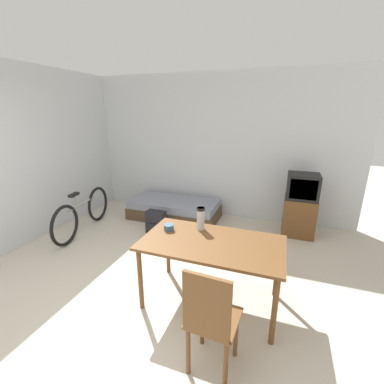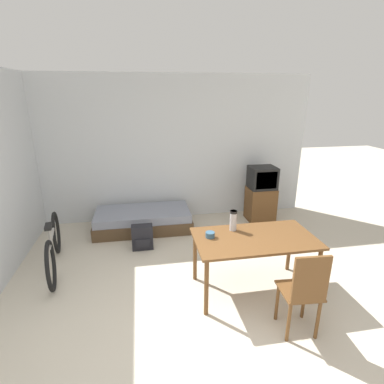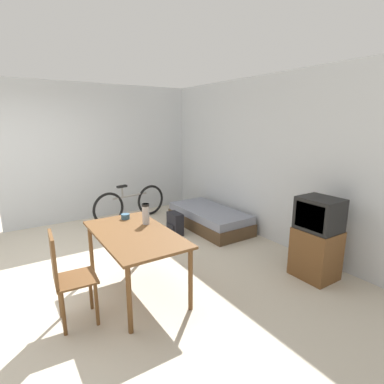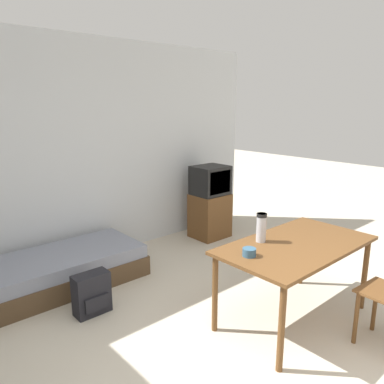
{
  "view_description": "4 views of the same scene",
  "coord_description": "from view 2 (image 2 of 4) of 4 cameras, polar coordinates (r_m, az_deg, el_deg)",
  "views": [
    {
      "loc": [
        1.43,
        -1.48,
        2.0
      ],
      "look_at": [
        0.26,
        1.78,
        0.91
      ],
      "focal_mm": 24.0,
      "sensor_mm": 36.0,
      "label": 1
    },
    {
      "loc": [
        -0.47,
        -2.23,
        2.38
      ],
      "look_at": [
        0.26,
        1.9,
        0.97
      ],
      "focal_mm": 28.0,
      "sensor_mm": 36.0,
      "label": 2
    },
    {
      "loc": [
        3.89,
        -0.4,
        1.97
      ],
      "look_at": [
        0.35,
        1.89,
        0.97
      ],
      "focal_mm": 28.0,
      "sensor_mm": 36.0,
      "label": 3
    },
    {
      "loc": [
        -1.9,
        -0.91,
        1.93
      ],
      "look_at": [
        0.41,
        1.71,
        1.1
      ],
      "focal_mm": 35.0,
      "sensor_mm": 36.0,
      "label": 4
    }
  ],
  "objects": [
    {
      "name": "backpack",
      "position": [
        4.84,
        -9.44,
        -8.52
      ],
      "size": [
        0.33,
        0.2,
        0.4
      ],
      "color": "black",
      "rests_on": "ground_plane"
    },
    {
      "name": "ground_plane",
      "position": [
        3.3,
        1.47,
        -27.64
      ],
      "size": [
        20.0,
        20.0,
        0.0
      ],
      "primitive_type": "plane",
      "color": "beige"
    },
    {
      "name": "wall_back",
      "position": [
        5.69,
        -5.16,
        8.06
      ],
      "size": [
        5.54,
        0.06,
        2.7
      ],
      "color": "silver",
      "rests_on": "ground_plane"
    },
    {
      "name": "dining_table",
      "position": [
        3.72,
        11.8,
        -9.49
      ],
      "size": [
        1.44,
        0.8,
        0.73
      ],
      "color": "brown",
      "rests_on": "ground_plane"
    },
    {
      "name": "thermos_flask",
      "position": [
        3.76,
        7.87,
        -5.21
      ],
      "size": [
        0.09,
        0.09,
        0.26
      ],
      "color": "#B7B7BC",
      "rests_on": "dining_table"
    },
    {
      "name": "wooden_chair",
      "position": [
        3.27,
        20.57,
        -17.12
      ],
      "size": [
        0.41,
        0.41,
        0.97
      ],
      "color": "brown",
      "rests_on": "ground_plane"
    },
    {
      "name": "daybed",
      "position": [
        5.51,
        -9.29,
        -5.25
      ],
      "size": [
        1.71,
        0.83,
        0.36
      ],
      "color": "#4C3823",
      "rests_on": "ground_plane"
    },
    {
      "name": "bicycle",
      "position": [
        4.65,
        -24.86,
        -9.43
      ],
      "size": [
        0.32,
        1.62,
        0.74
      ],
      "color": "black",
      "rests_on": "ground_plane"
    },
    {
      "name": "mate_bowl",
      "position": [
        3.6,
        3.46,
        -8.12
      ],
      "size": [
        0.11,
        0.11,
        0.07
      ],
      "color": "#335670",
      "rests_on": "dining_table"
    },
    {
      "name": "tv",
      "position": [
        5.87,
        13.02,
        -0.43
      ],
      "size": [
        0.5,
        0.44,
        1.06
      ],
      "color": "brown",
      "rests_on": "ground_plane"
    }
  ]
}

